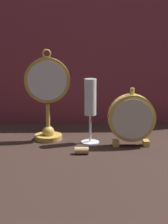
% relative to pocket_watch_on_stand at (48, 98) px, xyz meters
% --- Properties ---
extents(ground_plane, '(4.00, 4.00, 0.00)m').
position_rel_pocket_watch_on_stand_xyz_m(ground_plane, '(0.12, -0.11, -0.14)').
color(ground_plane, black).
extents(fabric_backdrop_drape, '(1.22, 0.01, 0.61)m').
position_rel_pocket_watch_on_stand_xyz_m(fabric_backdrop_drape, '(0.12, 0.22, 0.16)').
color(fabric_backdrop_drape, brown).
rests_on(fabric_backdrop_drape, ground_plane).
extents(pocket_watch_on_stand, '(0.15, 0.09, 0.31)m').
position_rel_pocket_watch_on_stand_xyz_m(pocket_watch_on_stand, '(0.00, 0.00, 0.00)').
color(pocket_watch_on_stand, gold).
rests_on(pocket_watch_on_stand, ground_plane).
extents(mantel_clock_silver, '(0.15, 0.04, 0.19)m').
position_rel_pocket_watch_on_stand_xyz_m(mantel_clock_silver, '(0.27, -0.08, -0.05)').
color(mantel_clock_silver, gold).
rests_on(mantel_clock_silver, ground_plane).
extents(champagne_flute, '(0.06, 0.06, 0.21)m').
position_rel_pocket_watch_on_stand_xyz_m(champagne_flute, '(0.14, -0.04, -0.01)').
color(champagne_flute, silver).
rests_on(champagne_flute, ground_plane).
extents(wine_cork, '(0.04, 0.02, 0.02)m').
position_rel_pocket_watch_on_stand_xyz_m(wine_cork, '(0.11, -0.16, -0.13)').
color(wine_cork, tan).
rests_on(wine_cork, ground_plane).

